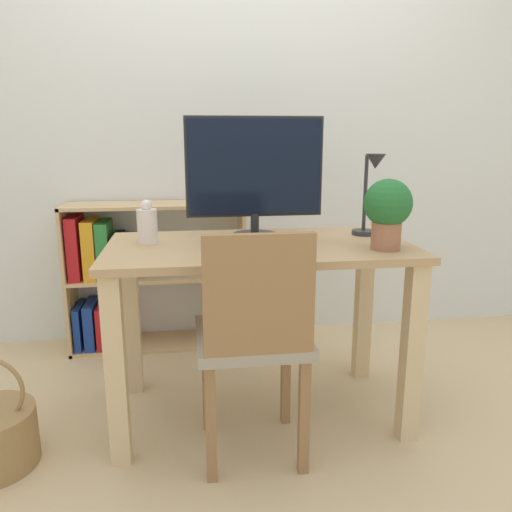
{
  "coord_description": "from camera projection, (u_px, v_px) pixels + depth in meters",
  "views": [
    {
      "loc": [
        -0.28,
        -1.94,
        1.17
      ],
      "look_at": [
        0.0,
        0.1,
        0.67
      ],
      "focal_mm": 35.0,
      "sensor_mm": 36.0,
      "label": 1
    }
  ],
  "objects": [
    {
      "name": "desk_lamp",
      "position": [
        370.0,
        187.0,
        2.08
      ],
      "size": [
        0.1,
        0.19,
        0.35
      ],
      "color": "#2D2D33",
      "rests_on": "desk"
    },
    {
      "name": "monitor",
      "position": [
        255.0,
        171.0,
        2.07
      ],
      "size": [
        0.58,
        0.19,
        0.5
      ],
      "color": "#232326",
      "rests_on": "desk"
    },
    {
      "name": "desk",
      "position": [
        259.0,
        281.0,
        2.04
      ],
      "size": [
        1.21,
        0.65,
        0.75
      ],
      "color": "tan",
      "rests_on": "ground_plane"
    },
    {
      "name": "chair",
      "position": [
        254.0,
        336.0,
        1.75
      ],
      "size": [
        0.4,
        0.4,
        0.88
      ],
      "rotation": [
        0.0,
        0.0,
        -0.14
      ],
      "color": "#9E937F",
      "rests_on": "ground_plane"
    },
    {
      "name": "vase",
      "position": [
        147.0,
        225.0,
        1.99
      ],
      "size": [
        0.08,
        0.08,
        0.18
      ],
      "color": "silver",
      "rests_on": "desk"
    },
    {
      "name": "bookshelf",
      "position": [
        125.0,
        273.0,
        2.76
      ],
      "size": [
        0.97,
        0.28,
        0.81
      ],
      "color": "tan",
      "rests_on": "ground_plane"
    },
    {
      "name": "keyboard",
      "position": [
        258.0,
        245.0,
        1.94
      ],
      "size": [
        0.4,
        0.14,
        0.02
      ],
      "color": "black",
      "rests_on": "desk"
    },
    {
      "name": "wall_back",
      "position": [
        235.0,
        112.0,
        2.81
      ],
      "size": [
        8.0,
        0.05,
        2.6
      ],
      "color": "silver",
      "rests_on": "ground_plane"
    },
    {
      "name": "potted_plant",
      "position": [
        388.0,
        209.0,
        1.87
      ],
      "size": [
        0.18,
        0.18,
        0.27
      ],
      "color": "#9E6647",
      "rests_on": "desk"
    },
    {
      "name": "ground_plane",
      "position": [
        259.0,
        411.0,
        2.18
      ],
      "size": [
        10.0,
        10.0,
        0.0
      ],
      "primitive_type": "plane",
      "color": "#CCB284"
    }
  ]
}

